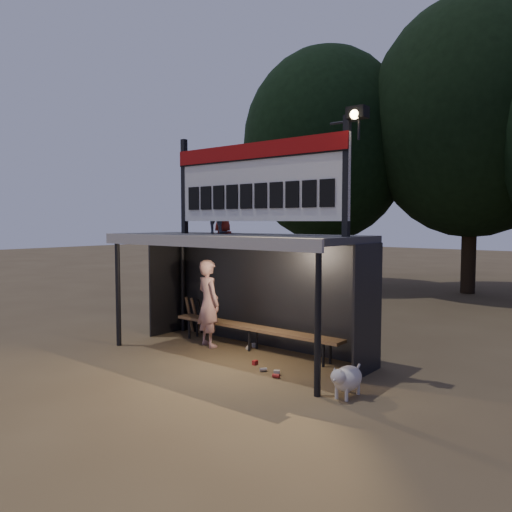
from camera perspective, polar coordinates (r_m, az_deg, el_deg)
The scene contains 12 objects.
ground at distance 9.72m, azimuth -2.44°, elevation -11.32°, with size 80.00×80.00×0.00m, color brown.
player at distance 10.30m, azimuth -5.44°, elevation -5.37°, with size 0.65×0.43×1.79m, color silver.
child_a at distance 10.03m, azimuth -4.55°, elevation 5.45°, with size 0.49×0.38×1.01m, color gray.
child_b at distance 10.15m, azimuth -3.78°, elevation 5.40°, with size 0.49×0.32×0.99m, color #B42B1B.
dugout_shelter at distance 9.59m, azimuth -1.52°, elevation -0.32°, with size 5.10×2.08×2.32m.
scoreboard_assembly at distance 9.05m, azimuth 0.14°, elevation 8.79°, with size 4.10×0.27×1.99m.
bench at distance 10.03m, azimuth -0.36°, elevation -8.29°, with size 4.00×0.35×0.48m.
tree_left at distance 20.08m, azimuth 8.04°, elevation 12.40°, with size 6.46×6.46×9.27m.
tree_mid at distance 19.59m, azimuth 23.52°, elevation 14.25°, with size 7.22×7.22×10.36m.
dog at distance 7.60m, azimuth 10.29°, elevation -13.60°, with size 0.36×0.81×0.49m.
bats at distance 11.49m, azimuth -6.93°, elevation -6.76°, with size 0.47×0.33×0.84m.
litter at distance 9.23m, azimuth 0.61°, elevation -11.92°, with size 1.68×1.43×0.08m.
Camera 1 is at (6.19, -7.05, 2.57)m, focal length 35.00 mm.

